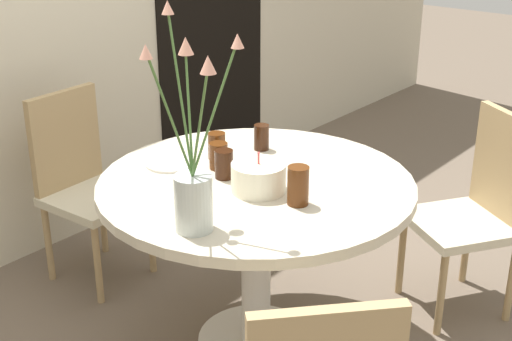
# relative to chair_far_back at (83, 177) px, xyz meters

# --- Properties ---
(doorway_panel) EXTENTS (0.90, 0.01, 2.05)m
(doorway_panel) POSITION_rel_chair_far_back_xyz_m (1.30, 0.36, 0.53)
(doorway_panel) COLOR black
(doorway_panel) RESTS_ON ground_plane
(dining_table) EXTENTS (1.19, 1.19, 0.73)m
(dining_table) POSITION_rel_chair_far_back_xyz_m (0.05, -1.00, 0.11)
(dining_table) COLOR beige
(dining_table) RESTS_ON ground_plane
(chair_far_back) EXTENTS (0.42, 0.42, 0.89)m
(chair_far_back) POSITION_rel_chair_far_back_xyz_m (0.00, 0.00, 0.00)
(chair_far_back) COLOR beige
(chair_far_back) RESTS_ON ground_plane
(chair_near_front) EXTENTS (0.55, 0.55, 0.89)m
(chair_near_front) POSITION_rel_chair_far_back_xyz_m (0.89, -1.54, 0.00)
(chair_near_front) COLOR beige
(chair_near_front) RESTS_ON ground_plane
(birthday_cake) EXTENTS (0.20, 0.20, 0.15)m
(birthday_cake) POSITION_rel_chair_far_back_xyz_m (-0.01, -1.07, 0.29)
(birthday_cake) COLOR white
(birthday_cake) RESTS_ON dining_table
(flower_vase) EXTENTS (0.31, 0.31, 0.71)m
(flower_vase) POSITION_rel_chair_far_back_xyz_m (-0.38, -1.10, 0.41)
(flower_vase) COLOR silver
(flower_vase) RESTS_ON dining_table
(side_plate) EXTENTS (0.20, 0.20, 0.01)m
(side_plate) POSITION_rel_chair_far_back_xyz_m (-0.04, -0.63, 0.24)
(side_plate) COLOR silver
(side_plate) RESTS_ON dining_table
(drink_glass_0) EXTENTS (0.07, 0.07, 0.11)m
(drink_glass_0) POSITION_rel_chair_far_back_xyz_m (-0.00, -0.89, 0.29)
(drink_glass_0) COLOR #33190C
(drink_glass_0) RESTS_ON dining_table
(drink_glass_1) EXTENTS (0.07, 0.07, 0.10)m
(drink_glass_1) POSITION_rel_chair_far_back_xyz_m (0.05, -0.81, 0.29)
(drink_glass_1) COLOR #51280F
(drink_glass_1) RESTS_ON dining_table
(drink_glass_2) EXTENTS (0.06, 0.06, 0.11)m
(drink_glass_2) POSITION_rel_chair_far_back_xyz_m (0.32, -0.81, 0.29)
(drink_glass_2) COLOR #33190C
(drink_glass_2) RESTS_ON dining_table
(drink_glass_3) EXTENTS (0.08, 0.08, 0.14)m
(drink_glass_3) POSITION_rel_chair_far_back_xyz_m (-0.01, -1.24, 0.31)
(drink_glass_3) COLOR #51280F
(drink_glass_3) RESTS_ON dining_table
(drink_glass_4) EXTENTS (0.07, 0.07, 0.11)m
(drink_glass_4) POSITION_rel_chair_far_back_xyz_m (0.13, -0.73, 0.29)
(drink_glass_4) COLOR #51280F
(drink_glass_4) RESTS_ON dining_table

